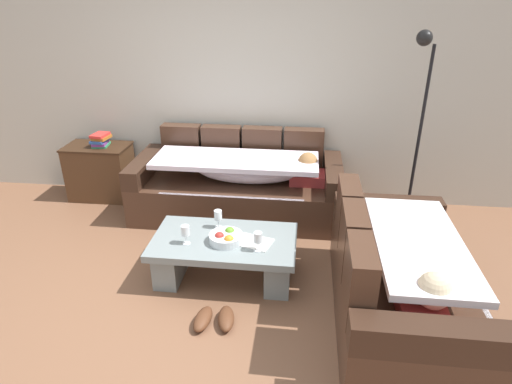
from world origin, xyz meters
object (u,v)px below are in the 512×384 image
at_px(fruit_bowl, 226,238).
at_px(wine_glass_near_right, 258,238).
at_px(pair_of_shoes, 215,319).
at_px(couch_near_window, 399,280).
at_px(floor_lamp, 417,122).
at_px(couch_along_wall, 240,185).
at_px(side_cabinet, 101,172).
at_px(wine_glass_far_back, 218,216).
at_px(coffee_table, 225,253).
at_px(wine_glass_near_left, 185,231).
at_px(open_magazine, 254,242).
at_px(book_stack_on_cabinet, 101,140).

height_order(fruit_bowl, wine_glass_near_right, wine_glass_near_right).
relative_size(fruit_bowl, pair_of_shoes, 0.86).
xyz_separation_m(couch_near_window, floor_lamp, (0.32, 1.47, 0.78)).
xyz_separation_m(floor_lamp, pair_of_shoes, (-1.66, -1.71, -1.07)).
height_order(couch_along_wall, fruit_bowl, couch_along_wall).
bearing_deg(side_cabinet, wine_glass_far_back, -36.69).
bearing_deg(coffee_table, couch_near_window, -14.57).
bearing_deg(floor_lamp, coffee_table, -146.36).
distance_m(wine_glass_near_left, wine_glass_far_back, 0.36).
distance_m(wine_glass_near_left, side_cabinet, 2.10).
bearing_deg(wine_glass_near_right, wine_glass_near_left, 176.37).
xyz_separation_m(side_cabinet, floor_lamp, (3.42, -0.29, 0.80)).
bearing_deg(side_cabinet, wine_glass_near_left, -46.52).
height_order(coffee_table, pair_of_shoes, coffee_table).
bearing_deg(wine_glass_far_back, couch_along_wall, 87.71).
bearing_deg(open_magazine, wine_glass_near_right, -52.56).
bearing_deg(coffee_table, wine_glass_near_right, -26.34).
distance_m(coffee_table, floor_lamp, 2.20).
bearing_deg(wine_glass_near_left, pair_of_shoes, -56.41).
bearing_deg(couch_near_window, wine_glass_near_left, 81.65).
bearing_deg(side_cabinet, book_stack_on_cabinet, -1.36).
distance_m(open_magazine, floor_lamp, 1.98).
relative_size(fruit_bowl, wine_glass_far_back, 1.69).
bearing_deg(couch_along_wall, pair_of_shoes, -87.80).
relative_size(couch_along_wall, wine_glass_far_back, 13.29).
bearing_deg(wine_glass_near_left, wine_glass_near_right, -3.63).
bearing_deg(wine_glass_near_left, coffee_table, 20.76).
bearing_deg(coffee_table, wine_glass_far_back, 114.91).
relative_size(wine_glass_far_back, book_stack_on_cabinet, 0.70).
relative_size(wine_glass_far_back, open_magazine, 0.59).
distance_m(open_magazine, pair_of_shoes, 0.69).
distance_m(fruit_bowl, pair_of_shoes, 0.66).
xyz_separation_m(wine_glass_near_right, side_cabinet, (-2.03, 1.56, -0.17)).
relative_size(wine_glass_far_back, floor_lamp, 0.09).
height_order(floor_lamp, pair_of_shoes, floor_lamp).
relative_size(couch_along_wall, book_stack_on_cabinet, 9.33).
bearing_deg(pair_of_shoes, wine_glass_near_right, 58.11).
distance_m(coffee_table, pair_of_shoes, 0.62).
bearing_deg(wine_glass_near_right, couch_along_wall, 104.48).
bearing_deg(book_stack_on_cabinet, floor_lamp, -4.86).
distance_m(coffee_table, wine_glass_far_back, 0.32).
bearing_deg(book_stack_on_cabinet, pair_of_shoes, -49.67).
xyz_separation_m(fruit_bowl, open_magazine, (0.23, 0.01, -0.04)).
bearing_deg(fruit_bowl, open_magazine, 3.01).
height_order(wine_glass_near_left, pair_of_shoes, wine_glass_near_left).
relative_size(coffee_table, wine_glass_far_back, 7.23).
bearing_deg(wine_glass_near_left, couch_along_wall, 79.02).
distance_m(couch_near_window, wine_glass_near_left, 1.68).
xyz_separation_m(couch_near_window, wine_glass_far_back, (-1.44, 0.53, 0.16)).
height_order(coffee_table, fruit_bowl, fruit_bowl).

